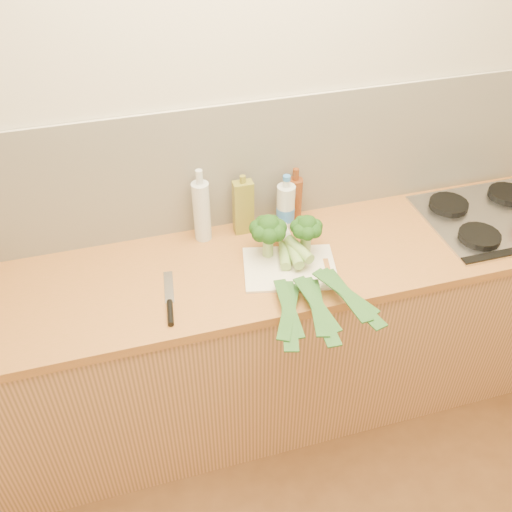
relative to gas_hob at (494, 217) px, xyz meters
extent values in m
plane|color=beige|center=(-1.02, 0.30, 0.39)|extent=(3.50, 0.00, 3.50)
cube|color=silver|center=(-1.02, 0.29, 0.26)|extent=(3.20, 0.02, 0.54)
cube|color=tan|center=(-1.02, 0.00, -0.48)|extent=(3.20, 0.60, 0.86)
cube|color=#B46735|center=(-1.02, 0.00, -0.03)|extent=(3.20, 0.62, 0.04)
cube|color=silver|center=(0.00, 0.00, -0.01)|extent=(0.58, 0.50, 0.01)
cylinder|color=black|center=(-0.15, -0.12, 0.01)|extent=(0.17, 0.17, 0.03)
cylinder|color=black|center=(-0.15, 0.12, 0.01)|extent=(0.17, 0.17, 0.03)
cylinder|color=black|center=(0.15, 0.12, 0.01)|extent=(0.17, 0.17, 0.03)
cube|color=white|center=(-0.95, -0.07, -0.01)|extent=(0.40, 0.33, 0.01)
cylinder|color=#93B368|center=(-1.01, 0.03, 0.04)|extent=(0.04, 0.04, 0.08)
sphere|color=#15360E|center=(-1.01, 0.03, 0.14)|extent=(0.09, 0.09, 0.09)
sphere|color=#15360E|center=(-0.97, 0.03, 0.12)|extent=(0.07, 0.07, 0.07)
sphere|color=#15360E|center=(-0.99, 0.06, 0.12)|extent=(0.07, 0.07, 0.07)
sphere|color=#15360E|center=(-1.02, 0.07, 0.12)|extent=(0.07, 0.07, 0.07)
sphere|color=#15360E|center=(-1.05, 0.04, 0.12)|extent=(0.07, 0.07, 0.07)
sphere|color=#15360E|center=(-1.05, 0.01, 0.12)|extent=(0.07, 0.07, 0.07)
sphere|color=#15360E|center=(-1.02, -0.01, 0.12)|extent=(0.07, 0.07, 0.07)
sphere|color=#15360E|center=(-0.99, -0.01, 0.12)|extent=(0.07, 0.07, 0.07)
cylinder|color=#93B368|center=(-0.87, 0.00, 0.04)|extent=(0.04, 0.04, 0.09)
sphere|color=#15360E|center=(-0.87, 0.00, 0.13)|extent=(0.08, 0.08, 0.08)
sphere|color=#15360E|center=(-0.83, 0.00, 0.12)|extent=(0.06, 0.06, 0.06)
sphere|color=#15360E|center=(-0.85, 0.03, 0.12)|extent=(0.06, 0.06, 0.06)
sphere|color=#15360E|center=(-0.88, 0.03, 0.12)|extent=(0.06, 0.06, 0.06)
sphere|color=#15360E|center=(-0.90, 0.02, 0.12)|extent=(0.06, 0.06, 0.06)
sphere|color=#15360E|center=(-0.90, -0.02, 0.12)|extent=(0.06, 0.06, 0.06)
sphere|color=#15360E|center=(-0.88, -0.04, 0.12)|extent=(0.06, 0.06, 0.06)
sphere|color=#15360E|center=(-0.85, -0.03, 0.12)|extent=(0.06, 0.06, 0.06)
cylinder|color=white|center=(-0.92, 0.14, 0.02)|extent=(0.08, 0.14, 0.04)
cylinder|color=#84AE57|center=(-0.96, -0.01, 0.02)|extent=(0.09, 0.18, 0.04)
cube|color=#184319|center=(-1.04, -0.32, 0.02)|extent=(0.17, 0.29, 0.02)
cube|color=#184319|center=(-1.05, -0.33, 0.02)|extent=(0.14, 0.34, 0.01)
cube|color=#184319|center=(-1.04, -0.31, 0.02)|extent=(0.07, 0.28, 0.02)
cylinder|color=white|center=(-0.92, 0.09, 0.04)|extent=(0.05, 0.12, 0.04)
cylinder|color=#84AE57|center=(-0.93, -0.04, 0.04)|extent=(0.05, 0.15, 0.04)
cube|color=#184319|center=(-0.95, -0.34, 0.04)|extent=(0.11, 0.30, 0.02)
cube|color=#184319|center=(-0.95, -0.36, 0.04)|extent=(0.07, 0.34, 0.01)
cube|color=#184319|center=(-0.95, -0.33, 0.04)|extent=(0.08, 0.28, 0.02)
cylinder|color=white|center=(-0.94, 0.08, 0.05)|extent=(0.07, 0.12, 0.04)
cylinder|color=#84AE57|center=(-0.91, -0.04, 0.05)|extent=(0.08, 0.15, 0.04)
cube|color=#184319|center=(-0.83, -0.33, 0.05)|extent=(0.07, 0.30, 0.02)
cube|color=#184319|center=(-0.83, -0.35, 0.06)|extent=(0.13, 0.34, 0.01)
cube|color=#184319|center=(-0.84, -0.32, 0.06)|extent=(0.16, 0.27, 0.02)
cube|color=silver|center=(-1.42, -0.04, -0.01)|extent=(0.06, 0.18, 0.00)
cylinder|color=black|center=(-1.44, -0.19, 0.00)|extent=(0.04, 0.12, 0.02)
cube|color=olive|center=(-1.06, 0.22, 0.10)|extent=(0.08, 0.05, 0.24)
cylinder|color=olive|center=(-1.06, 0.22, 0.24)|extent=(0.02, 0.02, 0.03)
cylinder|color=silver|center=(-1.23, 0.22, 0.12)|extent=(0.07, 0.07, 0.26)
cylinder|color=silver|center=(-1.23, 0.22, 0.28)|extent=(0.03, 0.03, 0.06)
cylinder|color=#662F13|center=(-0.83, 0.24, 0.08)|extent=(0.06, 0.06, 0.20)
cylinder|color=#662F13|center=(-0.83, 0.24, 0.21)|extent=(0.03, 0.03, 0.05)
cylinder|color=silver|center=(-0.89, 0.20, 0.09)|extent=(0.08, 0.08, 0.20)
cylinder|color=silver|center=(-0.89, 0.20, 0.20)|extent=(0.03, 0.03, 0.03)
cylinder|color=#3676CB|center=(-0.89, 0.20, 0.06)|extent=(0.08, 0.08, 0.06)
camera|label=1|loc=(-1.54, -1.65, 1.43)|focal=40.00mm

